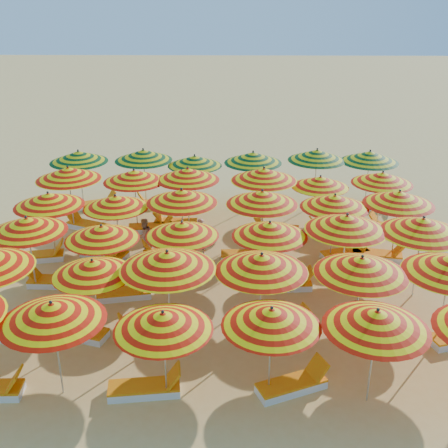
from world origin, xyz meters
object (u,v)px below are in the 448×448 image
Objects in this scene: umbrella_7 at (93,268)px; lounger_6 at (280,328)px; umbrella_12 at (27,225)px; umbrella_30 at (79,157)px; lounger_19 at (175,223)px; lounger_2 at (293,385)px; umbrella_17 at (423,226)px; lounger_14 at (246,256)px; lounger_1 at (146,388)px; lounger_22 at (390,228)px; lounger_25 at (380,206)px; umbrella_9 at (262,263)px; umbrella_8 at (167,261)px; umbrella_29 at (382,178)px; umbrella_14 at (182,229)px; lounger_5 at (150,329)px; umbrella_20 at (182,196)px; umbrella_2 at (163,321)px; umbrella_33 at (253,158)px; umbrella_18 at (49,200)px; lounger_23 at (97,204)px; umbrella_19 at (116,202)px; umbrella_35 at (370,157)px; umbrella_25 at (134,176)px; lounger_3 at (18,335)px; lounger_4 at (76,331)px; lounger_17 at (87,225)px; beachgoer_b at (144,236)px; umbrella_3 at (271,317)px; umbrella_28 at (320,182)px; umbrella_34 at (317,155)px; umbrella_16 at (347,223)px; beachgoer_a at (201,236)px; lounger_8 at (54,281)px; lounger_18 at (152,227)px; umbrella_21 at (262,198)px; umbrella_24 at (68,173)px; lounger_15 at (346,253)px; lounger_13 at (167,253)px; umbrella_26 at (188,174)px; umbrella_1 at (52,312)px; umbrella_15 at (270,230)px; lounger_21 at (331,230)px; lounger_20 at (275,229)px; lounger_11 at (40,256)px; lounger_24 at (157,203)px; umbrella_22 at (335,202)px.

umbrella_7 reaches higher than lounger_6.
umbrella_30 reaches higher than umbrella_12.
lounger_2 is at bearing 112.49° from lounger_19.
umbrella_17 is 1.55× the size of lounger_14.
lounger_22 is (8.21, 9.56, 0.00)m from lounger_1.
umbrella_7 is 1.48× the size of lounger_25.
umbrella_9 reaches higher than umbrella_12.
umbrella_12 is (-4.57, 2.55, -0.14)m from umbrella_8.
umbrella_17 is at bearing -90.23° from umbrella_29.
lounger_5 is at bearing -106.74° from umbrella_14.
lounger_14 is (2.25, -0.19, -2.15)m from umbrella_20.
umbrella_33 is at bearing 78.98° from umbrella_2.
lounger_23 is at bearing 85.73° from umbrella_18.
umbrella_35 reaches higher than umbrella_19.
lounger_3 is at bearing -105.49° from umbrella_25.
lounger_4 is 1.00× the size of lounger_17.
beachgoer_b is (-1.15, 7.58, 0.51)m from lounger_1.
umbrella_3 is 1.55× the size of lounger_23.
lounger_14 is (-2.82, -2.50, -1.90)m from umbrella_28.
umbrella_34 is (2.77, 9.92, -0.01)m from umbrella_9.
umbrella_16 reaches higher than umbrella_20.
umbrella_18 is 2.12× the size of beachgoer_a.
lounger_18 is (2.58, 4.35, 0.00)m from lounger_8.
umbrella_9 is 1.87× the size of lounger_8.
umbrella_2 is 7.69m from umbrella_21.
umbrella_33 is at bearing 154.57° from umbrella_29.
umbrella_24 reaches higher than umbrella_25.
lounger_6 is at bearing -53.85° from umbrella_25.
lounger_13 is at bearing 161.00° from lounger_15.
umbrella_8 reaches higher than umbrella_16.
umbrella_26 reaches higher than lounger_22.
lounger_8 is 6.56m from lounger_14.
umbrella_8 is 1.10× the size of umbrella_33.
umbrella_1 reaches higher than lounger_14.
umbrella_2 is 0.93× the size of umbrella_15.
lounger_21 is (2.82, 2.22, -2.15)m from umbrella_21.
lounger_4 is at bearing -166.64° from umbrella_17.
lounger_5 is 1.00× the size of lounger_17.
umbrella_3 reaches higher than umbrella_2.
umbrella_24 is 4.99m from lounger_8.
umbrella_29 is at bearing -50.56° from umbrella_34.
lounger_4 is 1.01× the size of lounger_20.
umbrella_14 is 1.24× the size of umbrella_28.
lounger_11 is 8.81m from lounger_20.
lounger_24 is 4.56m from beachgoer_b.
umbrella_22 is at bearing 125.55° from lounger_24.
umbrella_21 is at bearing -32.60° from umbrella_30.
umbrella_33 reaches higher than umbrella_29.
umbrella_2 reaches higher than lounger_19.
umbrella_8 is 1.28× the size of umbrella_29.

